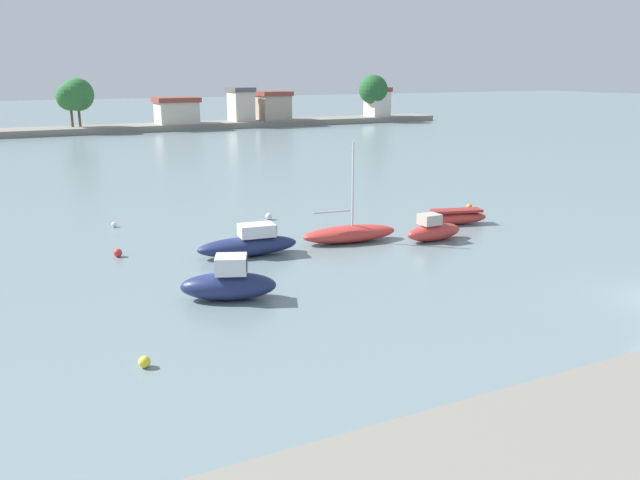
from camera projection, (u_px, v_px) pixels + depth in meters
The scene contains 11 objects.
moored_boat_0 at pixel (229, 283), 25.51m from camera, with size 4.04×2.80×1.77m.
moored_boat_1 at pixel (249, 244), 31.57m from camera, with size 5.09×2.03×1.53m.
moored_boat_2 at pixel (350, 233), 34.09m from camera, with size 5.34×2.17×5.26m.
moored_boat_3 at pixel (433, 230), 34.36m from camera, with size 3.37×1.24×1.46m.
moored_boat_4 at pixel (456, 217), 38.06m from camera, with size 3.85×2.04×0.87m.
mooring_buoy_0 at pixel (114, 224), 37.37m from camera, with size 0.30×0.30×0.30m, color white.
mooring_buoy_1 at pixel (269, 216), 39.22m from camera, with size 0.41×0.41×0.41m, color white.
mooring_buoy_2 at pixel (469, 206), 42.17m from camera, with size 0.36×0.36×0.36m, color orange.
mooring_buoy_3 at pixel (118, 253), 31.39m from camera, with size 0.41×0.41×0.41m, color red.
mooring_buoy_4 at pixel (145, 362), 19.71m from camera, with size 0.37×0.37×0.37m, color yellow.
distant_shoreline at pixel (172, 113), 97.70m from camera, with size 96.13×7.27×8.01m.
Camera 1 is at (-23.05, -14.93, 8.79)m, focal length 36.40 mm.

